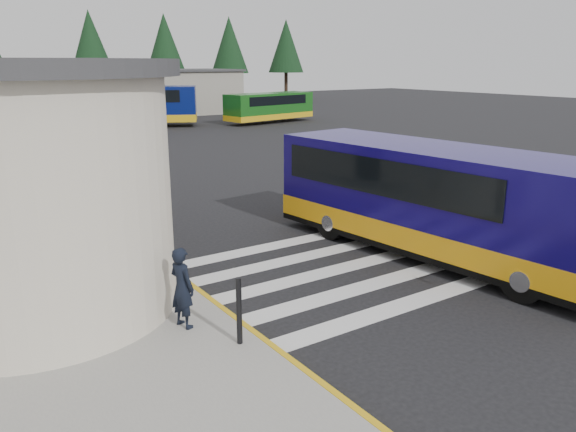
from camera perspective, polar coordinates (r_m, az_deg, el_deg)
ground at (r=14.71m, az=4.73°, el=-4.10°), size 140.00×140.00×0.00m
curb_strip at (r=16.23m, az=-15.69°, el=-2.46°), size 0.12×34.00×0.16m
crosswalk at (r=13.83m, az=5.18°, el=-5.38°), size 8.00×5.35×0.01m
depot_building at (r=54.87m, az=-18.81°, el=11.69°), size 26.40×8.40×4.20m
tree_line at (r=62.63m, az=-21.00°, el=16.14°), size 58.40×4.40×10.00m
transit_bus at (r=14.94m, az=14.91°, el=1.13°), size 4.07×10.19×2.81m
pedestrian_a at (r=10.50m, az=-10.70°, el=-7.15°), size 0.50×0.64×1.54m
pedestrian_b at (r=10.47m, az=-16.92°, el=-7.22°), size 0.85×0.97×1.68m
bollard at (r=9.82m, az=-4.99°, el=-9.59°), size 0.10×0.10×1.22m
far_bus_a at (r=45.98m, az=-15.83°, el=10.87°), size 10.46×7.14×2.65m
far_bus_b at (r=47.36m, az=-1.89°, el=11.10°), size 8.35×3.66×2.08m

